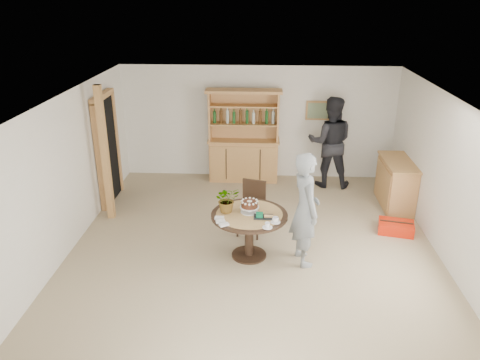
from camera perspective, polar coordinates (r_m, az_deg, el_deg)
name	(u,v)px	position (r m, az deg, el deg)	size (l,w,h in m)	color
ground	(253,254)	(7.70, 1.59, -9.03)	(7.00, 7.00, 0.00)	tan
room_shell	(254,153)	(6.96, 1.76, 3.33)	(6.04, 7.04, 2.52)	white
doorway	(107,148)	(9.56, -15.91, 3.79)	(0.13, 1.10, 2.18)	black
pine_post	(105,155)	(8.72, -16.15, 3.00)	(0.12, 0.12, 2.50)	tan
hutch	(244,150)	(10.37, 0.46, 3.66)	(1.62, 0.54, 2.04)	tan
sideboard	(396,184)	(9.63, 18.48, -0.41)	(0.54, 1.26, 0.94)	tan
dining_table	(249,222)	(7.36, 1.14, -5.19)	(1.20, 1.20, 0.76)	black
dining_chair	(252,204)	(8.13, 1.50, -2.94)	(0.52, 0.52, 0.95)	black
birthday_cake	(250,205)	(7.28, 1.17, -3.06)	(0.30, 0.30, 0.20)	white
flower_vase	(227,199)	(7.26, -1.59, -2.38)	(0.38, 0.33, 0.42)	#3F7233
gift_tray	(263,216)	(7.17, 2.83, -4.40)	(0.30, 0.20, 0.08)	black
coffee_cup_a	(275,220)	(7.02, 4.35, -4.90)	(0.15, 0.15, 0.09)	white
coffee_cup_b	(267,226)	(6.87, 3.36, -5.56)	(0.15, 0.15, 0.08)	white
napkins	(221,221)	(7.03, -2.29, -5.04)	(0.24, 0.33, 0.03)	white
teen_boy	(305,209)	(7.16, 7.95, -3.55)	(0.66, 0.43, 1.81)	slate
adult_person	(330,142)	(10.14, 10.93, 4.54)	(0.95, 0.74, 1.96)	black
red_suitcase	(396,227)	(8.73, 18.46, -5.49)	(0.67, 0.52, 0.21)	red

